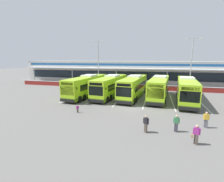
# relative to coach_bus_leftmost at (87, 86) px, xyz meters

# --- Properties ---
(ground_plane) EXTENTS (200.00, 200.00, 0.00)m
(ground_plane) POSITION_rel_coach_bus_leftmost_xyz_m (8.34, -5.36, -1.79)
(ground_plane) COLOR #605E5B
(terminal_building) EXTENTS (70.00, 13.00, 6.00)m
(terminal_building) POSITION_rel_coach_bus_leftmost_xyz_m (8.34, 21.55, 1.23)
(terminal_building) COLOR silver
(terminal_building) RESTS_ON ground
(red_barrier_wall) EXTENTS (60.00, 0.40, 1.10)m
(red_barrier_wall) POSITION_rel_coach_bus_leftmost_xyz_m (8.34, 9.14, -1.23)
(red_barrier_wall) COLOR maroon
(red_barrier_wall) RESTS_ON ground
(coach_bus_leftmost) EXTENTS (3.94, 12.34, 3.78)m
(coach_bus_leftmost) POSITION_rel_coach_bus_leftmost_xyz_m (0.00, 0.00, 0.00)
(coach_bus_leftmost) COLOR #9ED11E
(coach_bus_leftmost) RESTS_ON ground
(coach_bus_left_centre) EXTENTS (3.94, 12.34, 3.78)m
(coach_bus_left_centre) POSITION_rel_coach_bus_leftmost_xyz_m (4.19, 0.81, 0.00)
(coach_bus_left_centre) COLOR #9ED11E
(coach_bus_left_centre) RESTS_ON ground
(coach_bus_centre) EXTENTS (3.94, 12.34, 3.78)m
(coach_bus_centre) POSITION_rel_coach_bus_leftmost_xyz_m (8.26, 1.02, 0.00)
(coach_bus_centre) COLOR #9ED11E
(coach_bus_centre) RESTS_ON ground
(coach_bus_right_centre) EXTENTS (3.94, 12.34, 3.78)m
(coach_bus_right_centre) POSITION_rel_coach_bus_leftmost_xyz_m (12.57, 1.26, 0.00)
(coach_bus_right_centre) COLOR #9ED11E
(coach_bus_right_centre) RESTS_ON ground
(coach_bus_rightmost) EXTENTS (3.94, 12.34, 3.78)m
(coach_bus_rightmost) POSITION_rel_coach_bus_leftmost_xyz_m (16.70, 0.05, 0.00)
(coach_bus_rightmost) COLOR #9ED11E
(coach_bus_rightmost) RESTS_ON ground
(bay_stripe_far_west) EXTENTS (0.14, 13.00, 0.01)m
(bay_stripe_far_west) POSITION_rel_coach_bus_leftmost_xyz_m (-2.16, 0.64, -1.78)
(bay_stripe_far_west) COLOR silver
(bay_stripe_far_west) RESTS_ON ground
(bay_stripe_west) EXTENTS (0.14, 13.00, 0.01)m
(bay_stripe_west) POSITION_rel_coach_bus_leftmost_xyz_m (2.04, 0.64, -1.78)
(bay_stripe_west) COLOR silver
(bay_stripe_west) RESTS_ON ground
(bay_stripe_mid_west) EXTENTS (0.14, 13.00, 0.01)m
(bay_stripe_mid_west) POSITION_rel_coach_bus_leftmost_xyz_m (6.24, 0.64, -1.78)
(bay_stripe_mid_west) COLOR silver
(bay_stripe_mid_west) RESTS_ON ground
(bay_stripe_centre) EXTENTS (0.14, 13.00, 0.01)m
(bay_stripe_centre) POSITION_rel_coach_bus_leftmost_xyz_m (10.44, 0.64, -1.78)
(bay_stripe_centre) COLOR silver
(bay_stripe_centre) RESTS_ON ground
(bay_stripe_mid_east) EXTENTS (0.14, 13.00, 0.01)m
(bay_stripe_mid_east) POSITION_rel_coach_bus_leftmost_xyz_m (14.64, 0.64, -1.78)
(bay_stripe_mid_east) COLOR silver
(bay_stripe_mid_east) RESTS_ON ground
(bay_stripe_east) EXTENTS (0.14, 13.00, 0.01)m
(bay_stripe_east) POSITION_rel_coach_bus_leftmost_xyz_m (18.84, 0.64, -1.78)
(bay_stripe_east) COLOR silver
(bay_stripe_east) RESTS_ON ground
(pedestrian_with_handbag) EXTENTS (0.64, 0.40, 1.62)m
(pedestrian_with_handbag) POSITION_rel_coach_bus_leftmost_xyz_m (15.21, -14.22, -0.93)
(pedestrian_with_handbag) COLOR #4C4238
(pedestrian_with_handbag) RESTS_ON ground
(pedestrian_in_dark_coat) EXTENTS (0.52, 0.40, 1.62)m
(pedestrian_in_dark_coat) POSITION_rel_coach_bus_leftmost_xyz_m (11.28, -13.01, -0.91)
(pedestrian_in_dark_coat) COLOR #4C4238
(pedestrian_in_dark_coat) RESTS_ON ground
(pedestrian_child) EXTENTS (0.30, 0.24, 1.00)m
(pedestrian_child) POSITION_rel_coach_bus_leftmost_xyz_m (2.69, -9.35, -1.24)
(pedestrian_child) COLOR #4C4238
(pedestrian_child) RESTS_ON ground
(pedestrian_near_bin) EXTENTS (0.54, 0.33, 1.62)m
(pedestrian_near_bin) POSITION_rel_coach_bus_leftmost_xyz_m (13.97, -12.14, -0.91)
(pedestrian_near_bin) COLOR #33333D
(pedestrian_near_bin) RESTS_ON ground
(pedestrian_approaching_bus) EXTENTS (0.53, 0.30, 1.62)m
(pedestrian_approaching_bus) POSITION_rel_coach_bus_leftmost_xyz_m (16.87, -10.45, -0.91)
(pedestrian_approaching_bus) COLOR slate
(pedestrian_approaching_bus) RESTS_ON ground
(lamp_post_west) EXTENTS (3.24, 0.28, 11.00)m
(lamp_post_west) POSITION_rel_coach_bus_leftmost_xyz_m (-1.77, 11.38, 4.50)
(lamp_post_west) COLOR #9E9EA3
(lamp_post_west) RESTS_ON ground
(lamp_post_centre) EXTENTS (3.24, 0.28, 11.00)m
(lamp_post_centre) POSITION_rel_coach_bus_leftmost_xyz_m (19.07, 11.14, 4.50)
(lamp_post_centre) COLOR #9E9EA3
(lamp_post_centre) RESTS_ON ground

